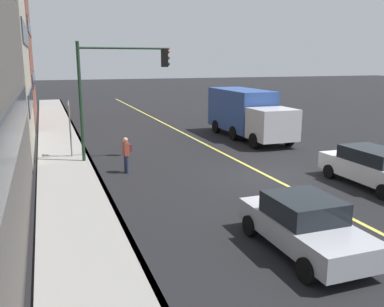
% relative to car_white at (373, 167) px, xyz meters
% --- Properties ---
extents(ground, '(200.00, 200.00, 0.00)m').
position_rel_car_white_xyz_m(ground, '(2.67, 3.18, -0.81)').
color(ground, black).
extents(sidewalk_slab, '(80.00, 2.57, 0.15)m').
position_rel_car_white_xyz_m(sidewalk_slab, '(2.67, 11.46, -0.73)').
color(sidewalk_slab, gray).
rests_on(sidewalk_slab, ground).
extents(curb_edge, '(80.00, 0.16, 0.15)m').
position_rel_car_white_xyz_m(curb_edge, '(2.67, 10.25, -0.73)').
color(curb_edge, slate).
rests_on(curb_edge, ground).
extents(lane_stripe_center, '(80.00, 0.16, 0.01)m').
position_rel_car_white_xyz_m(lane_stripe_center, '(2.67, 3.18, -0.80)').
color(lane_stripe_center, '#D8CC4C').
rests_on(lane_stripe_center, ground).
extents(car_white, '(4.66, 1.91, 1.55)m').
position_rel_car_white_xyz_m(car_white, '(0.00, 0.00, 0.00)').
color(car_white, silver).
rests_on(car_white, ground).
extents(car_silver, '(4.21, 1.94, 1.48)m').
position_rel_car_white_xyz_m(car_silver, '(-4.02, 6.01, -0.06)').
color(car_silver, '#A8AAB2').
rests_on(car_silver, ground).
extents(truck_blue, '(8.18, 2.59, 3.10)m').
position_rel_car_white_xyz_m(truck_blue, '(11.40, -0.19, 0.84)').
color(truck_blue, silver).
rests_on(truck_blue, ground).
extents(pedestrian_with_backpack, '(0.41, 0.40, 1.63)m').
position_rel_car_white_xyz_m(pedestrian_with_backpack, '(5.38, 8.91, 0.14)').
color(pedestrian_with_backpack, '#262D4C').
rests_on(pedestrian_with_backpack, ground).
extents(traffic_light_mast, '(0.28, 4.55, 5.85)m').
position_rel_car_white_xyz_m(traffic_light_mast, '(7.79, 8.86, 3.23)').
color(traffic_light_mast, '#1E3823').
rests_on(traffic_light_mast, ground).
extents(street_sign_post, '(0.60, 0.08, 3.06)m').
position_rel_car_white_xyz_m(street_sign_post, '(8.97, 11.08, 0.99)').
color(street_sign_post, slate).
rests_on(street_sign_post, ground).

